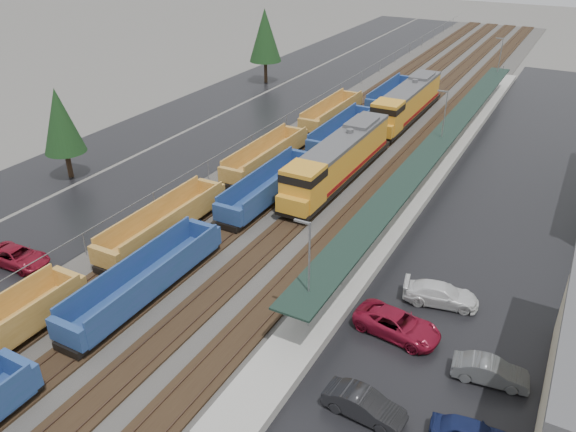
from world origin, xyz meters
name	(u,v)px	position (x,y,z in m)	size (l,w,h in m)	color
ballast_strip	(384,124)	(0.00, 60.00, 0.04)	(20.00, 160.00, 0.08)	#302D2B
trackbed	(384,123)	(0.00, 60.00, 0.16)	(14.60, 160.00, 0.22)	black
west_parking_lot	(279,107)	(-15.00, 60.00, 0.01)	(10.00, 160.00, 0.02)	black
west_road	(219,97)	(-25.00, 60.00, 0.01)	(9.00, 160.00, 0.02)	black
east_commuter_lot	(535,185)	(19.00, 50.00, 0.01)	(16.00, 100.00, 0.02)	black
station_platform	(438,160)	(9.50, 50.01, 0.73)	(3.00, 80.00, 8.00)	#9E9B93
chainlink_fence	(310,104)	(-9.50, 58.44, 1.61)	(0.08, 160.04, 2.02)	gray
tree_west_near	(60,121)	(-22.00, 30.00, 5.82)	(3.96, 3.96, 9.00)	#332316
tree_west_far	(265,35)	(-23.00, 70.00, 7.12)	(4.84, 4.84, 11.00)	#332316
locomotive_lead	(337,161)	(2.00, 41.10, 2.45)	(3.09, 20.37, 4.61)	black
locomotive_trail	(407,103)	(2.00, 62.10, 2.45)	(3.09, 20.37, 4.61)	black
well_string_yellow	(165,224)	(-6.00, 25.17, 1.20)	(2.74, 78.29, 2.43)	#A9772F
well_string_blue	(217,227)	(-2.00, 26.73, 1.21)	(2.76, 98.04, 2.45)	navy
parked_car_west_c	(18,257)	(-13.01, 16.71, 0.70)	(5.06, 2.33, 1.41)	maroon
parked_car_east_a	(364,405)	(14.97, 15.64, 0.72)	(4.39, 1.53, 1.45)	black
parked_car_east_b	(397,324)	(14.37, 22.65, 0.75)	(5.42, 2.50, 1.51)	maroon
parked_car_east_c	(441,294)	(15.90, 27.09, 0.72)	(4.96, 2.02, 1.44)	silver
parked_car_east_e	(490,372)	(20.24, 21.30, 0.69)	(4.19, 1.46, 1.38)	#585B5D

